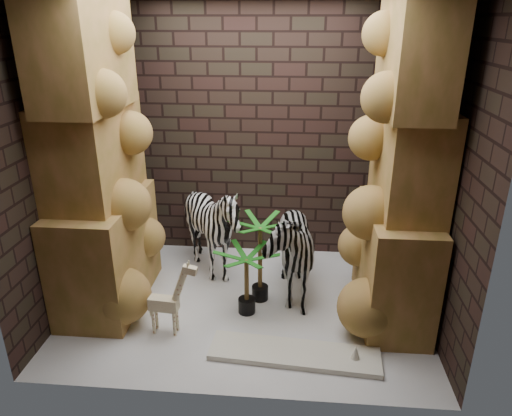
# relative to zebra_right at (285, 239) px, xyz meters

# --- Properties ---
(floor) EXTENTS (3.50, 3.50, 0.00)m
(floor) POSITION_rel_zebra_right_xyz_m (-0.38, -0.26, -0.64)
(floor) COLOR white
(floor) RESTS_ON ground
(wall_back) EXTENTS (3.50, 0.00, 3.50)m
(wall_back) POSITION_rel_zebra_right_xyz_m (-0.38, 0.99, 0.86)
(wall_back) COLOR black
(wall_back) RESTS_ON ground
(wall_front) EXTENTS (3.50, 0.00, 3.50)m
(wall_front) POSITION_rel_zebra_right_xyz_m (-0.38, -1.51, 0.86)
(wall_front) COLOR black
(wall_front) RESTS_ON ground
(wall_left) EXTENTS (0.00, 3.00, 3.00)m
(wall_left) POSITION_rel_zebra_right_xyz_m (-2.13, -0.26, 0.86)
(wall_left) COLOR black
(wall_left) RESTS_ON ground
(wall_right) EXTENTS (0.00, 3.00, 3.00)m
(wall_right) POSITION_rel_zebra_right_xyz_m (1.37, -0.26, 0.86)
(wall_right) COLOR black
(wall_right) RESTS_ON ground
(rock_pillar_left) EXTENTS (0.68, 1.30, 3.00)m
(rock_pillar_left) POSITION_rel_zebra_right_xyz_m (-1.78, -0.26, 0.86)
(rock_pillar_left) COLOR tan
(rock_pillar_left) RESTS_ON floor
(rock_pillar_right) EXTENTS (0.58, 1.25, 3.00)m
(rock_pillar_right) POSITION_rel_zebra_right_xyz_m (1.04, -0.26, 0.86)
(rock_pillar_right) COLOR tan
(rock_pillar_right) RESTS_ON floor
(zebra_right) EXTENTS (0.74, 1.16, 1.28)m
(zebra_right) POSITION_rel_zebra_right_xyz_m (0.00, 0.00, 0.00)
(zebra_right) COLOR white
(zebra_right) RESTS_ON floor
(zebra_left) EXTENTS (1.10, 1.28, 1.04)m
(zebra_left) POSITION_rel_zebra_right_xyz_m (-0.80, 0.32, -0.12)
(zebra_left) COLOR white
(zebra_left) RESTS_ON floor
(giraffe_toy) EXTENTS (0.41, 0.17, 0.78)m
(giraffe_toy) POSITION_rel_zebra_right_xyz_m (-1.07, -0.77, -0.25)
(giraffe_toy) COLOR #F4E7B9
(giraffe_toy) RESTS_ON floor
(palm_front) EXTENTS (0.36, 0.36, 0.91)m
(palm_front) POSITION_rel_zebra_right_xyz_m (-0.24, -0.14, -0.18)
(palm_front) COLOR #1A7115
(palm_front) RESTS_ON floor
(palm_back) EXTENTS (0.36, 0.36, 0.69)m
(palm_back) POSITION_rel_zebra_right_xyz_m (-0.36, -0.38, -0.30)
(palm_back) COLOR #1A7115
(palm_back) RESTS_ON floor
(surfboard) EXTENTS (1.49, 0.47, 0.05)m
(surfboard) POSITION_rel_zebra_right_xyz_m (0.12, -1.01, -0.61)
(surfboard) COLOR silver
(surfboard) RESTS_ON floor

